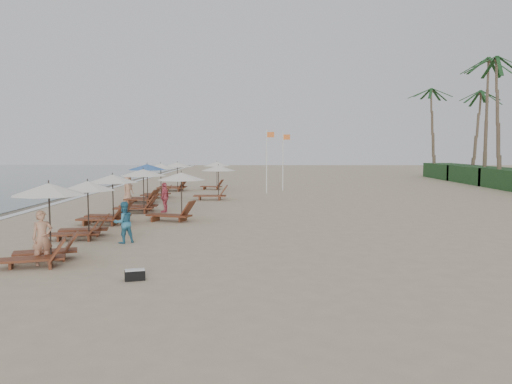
{
  "coord_description": "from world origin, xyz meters",
  "views": [
    {
      "loc": [
        1.05,
        -19.03,
        3.38
      ],
      "look_at": [
        0.97,
        4.96,
        1.3
      ],
      "focal_mm": 36.05,
      "sensor_mm": 36.0,
      "label": 1
    }
  ],
  "objects_px": {
    "lounger_station_3": "(139,190)",
    "duffel_bag": "(135,275)",
    "lounger_station_1": "(83,210)",
    "lounger_station_4": "(144,182)",
    "lounger_station_2": "(107,200)",
    "inland_station_1": "(214,180)",
    "beachgoer_mid_a": "(124,222)",
    "beachgoer_far_b": "(128,189)",
    "lounger_station_0": "(43,223)",
    "flag_pole_near": "(267,158)",
    "beachgoer_near": "(42,238)",
    "inland_station_2": "(215,171)",
    "beachgoer_far_a": "(165,197)",
    "inland_station_0": "(176,192)",
    "lounger_station_6": "(174,177)",
    "lounger_station_5": "(158,181)"
  },
  "relations": [
    {
      "from": "inland_station_1",
      "to": "beachgoer_mid_a",
      "type": "xyz_separation_m",
      "value": [
        -1.93,
        -15.23,
        -0.57
      ]
    },
    {
      "from": "beachgoer_near",
      "to": "duffel_bag",
      "type": "bearing_deg",
      "value": -63.05
    },
    {
      "from": "lounger_station_2",
      "to": "lounger_station_4",
      "type": "relative_size",
      "value": 1.02
    },
    {
      "from": "lounger_station_2",
      "to": "flag_pole_near",
      "type": "relative_size",
      "value": 0.56
    },
    {
      "from": "lounger_station_0",
      "to": "lounger_station_3",
      "type": "bearing_deg",
      "value": 89.9
    },
    {
      "from": "lounger_station_1",
      "to": "lounger_station_5",
      "type": "relative_size",
      "value": 1.0
    },
    {
      "from": "lounger_station_2",
      "to": "inland_station_1",
      "type": "bearing_deg",
      "value": 69.74
    },
    {
      "from": "inland_station_1",
      "to": "beachgoer_near",
      "type": "bearing_deg",
      "value": -100.34
    },
    {
      "from": "lounger_station_4",
      "to": "beachgoer_far_b",
      "type": "xyz_separation_m",
      "value": [
        -1.05,
        0.18,
        -0.45
      ]
    },
    {
      "from": "lounger_station_1",
      "to": "lounger_station_4",
      "type": "distance_m",
      "value": 12.39
    },
    {
      "from": "duffel_bag",
      "to": "flag_pole_near",
      "type": "bearing_deg",
      "value": 81.36
    },
    {
      "from": "lounger_station_0",
      "to": "flag_pole_near",
      "type": "height_order",
      "value": "flag_pole_near"
    },
    {
      "from": "beachgoer_mid_a",
      "to": "lounger_station_3",
      "type": "bearing_deg",
      "value": -117.48
    },
    {
      "from": "inland_station_2",
      "to": "inland_station_0",
      "type": "bearing_deg",
      "value": -91.03
    },
    {
      "from": "inland_station_0",
      "to": "lounger_station_4",
      "type": "bearing_deg",
      "value": 112.18
    },
    {
      "from": "lounger_station_4",
      "to": "lounger_station_0",
      "type": "bearing_deg",
      "value": -87.55
    },
    {
      "from": "lounger_station_2",
      "to": "beachgoer_near",
      "type": "relative_size",
      "value": 1.67
    },
    {
      "from": "beachgoer_near",
      "to": "beachgoer_far_a",
      "type": "relative_size",
      "value": 1.0
    },
    {
      "from": "inland_station_2",
      "to": "beachgoer_near",
      "type": "xyz_separation_m",
      "value": [
        -2.74,
        -27.01,
        -0.7
      ]
    },
    {
      "from": "lounger_station_3",
      "to": "beachgoer_mid_a",
      "type": "height_order",
      "value": "lounger_station_3"
    },
    {
      "from": "lounger_station_0",
      "to": "beachgoer_mid_a",
      "type": "xyz_separation_m",
      "value": [
        1.51,
        3.22,
        -0.44
      ]
    },
    {
      "from": "lounger_station_0",
      "to": "beachgoer_near",
      "type": "relative_size",
      "value": 1.56
    },
    {
      "from": "inland_station_1",
      "to": "beachgoer_far_b",
      "type": "xyz_separation_m",
      "value": [
        -5.2,
        -1.66,
        -0.49
      ]
    },
    {
      "from": "inland_station_0",
      "to": "flag_pole_near",
      "type": "distance_m",
      "value": 15.22
    },
    {
      "from": "inland_station_1",
      "to": "beachgoer_near",
      "type": "relative_size",
      "value": 1.77
    },
    {
      "from": "lounger_station_4",
      "to": "duffel_bag",
      "type": "xyz_separation_m",
      "value": [
        3.83,
        -18.52,
        -1.12
      ]
    },
    {
      "from": "beachgoer_far_b",
      "to": "lounger_station_5",
      "type": "bearing_deg",
      "value": 1.54
    },
    {
      "from": "lounger_station_4",
      "to": "beachgoer_far_b",
      "type": "bearing_deg",
      "value": 170.25
    },
    {
      "from": "lounger_station_1",
      "to": "flag_pole_near",
      "type": "height_order",
      "value": "flag_pole_near"
    },
    {
      "from": "lounger_station_5",
      "to": "lounger_station_6",
      "type": "bearing_deg",
      "value": 88.37
    },
    {
      "from": "lounger_station_1",
      "to": "beachgoer_mid_a",
      "type": "height_order",
      "value": "lounger_station_1"
    },
    {
      "from": "lounger_station_1",
      "to": "lounger_station_5",
      "type": "bearing_deg",
      "value": 90.63
    },
    {
      "from": "lounger_station_3",
      "to": "duffel_bag",
      "type": "xyz_separation_m",
      "value": [
        3.09,
        -13.97,
        -1.0
      ]
    },
    {
      "from": "duffel_bag",
      "to": "inland_station_2",
      "type": "bearing_deg",
      "value": 90.66
    },
    {
      "from": "lounger_station_6",
      "to": "beachgoer_far_a",
      "type": "relative_size",
      "value": 1.79
    },
    {
      "from": "beachgoer_mid_a",
      "to": "beachgoer_far_b",
      "type": "xyz_separation_m",
      "value": [
        -3.27,
        13.58,
        0.08
      ]
    },
    {
      "from": "beachgoer_far_a",
      "to": "beachgoer_far_b",
      "type": "bearing_deg",
      "value": -136.13
    },
    {
      "from": "lounger_station_3",
      "to": "inland_station_1",
      "type": "relative_size",
      "value": 0.98
    },
    {
      "from": "lounger_station_2",
      "to": "lounger_station_3",
      "type": "distance_m",
      "value": 4.15
    },
    {
      "from": "beachgoer_far_b",
      "to": "duffel_bag",
      "type": "relative_size",
      "value": 2.9
    },
    {
      "from": "beachgoer_near",
      "to": "flag_pole_near",
      "type": "bearing_deg",
      "value": 40.11
    },
    {
      "from": "lounger_station_4",
      "to": "lounger_station_1",
      "type": "bearing_deg",
      "value": -88.02
    },
    {
      "from": "lounger_station_4",
      "to": "inland_station_1",
      "type": "xyz_separation_m",
      "value": [
        4.15,
        1.84,
        0.04
      ]
    },
    {
      "from": "lounger_station_3",
      "to": "inland_station_2",
      "type": "xyz_separation_m",
      "value": [
        2.76,
        14.78,
        0.34
      ]
    },
    {
      "from": "lounger_station_2",
      "to": "beachgoer_mid_a",
      "type": "relative_size",
      "value": 1.78
    },
    {
      "from": "lounger_station_3",
      "to": "beachgoer_near",
      "type": "bearing_deg",
      "value": -89.91
    },
    {
      "from": "flag_pole_near",
      "to": "lounger_station_3",
      "type": "bearing_deg",
      "value": -121.61
    },
    {
      "from": "inland_station_0",
      "to": "beachgoer_far_a",
      "type": "distance_m",
      "value": 3.26
    },
    {
      "from": "lounger_station_6",
      "to": "beachgoer_near",
      "type": "height_order",
      "value": "lounger_station_6"
    },
    {
      "from": "lounger_station_2",
      "to": "inland_station_1",
      "type": "xyz_separation_m",
      "value": [
        3.88,
        10.51,
        0.25
      ]
    }
  ]
}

